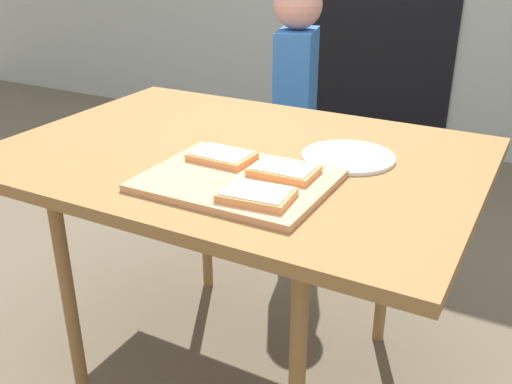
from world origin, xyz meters
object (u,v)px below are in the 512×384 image
plate_white_right (348,157)px  child_left (296,97)px  pizza_slice_far_right (284,170)px  pizza_slice_far_left (222,156)px  dining_table (238,169)px  pizza_slice_near_right (257,195)px  cutting_board (238,180)px

plate_white_right → child_left: size_ratio=0.22×
pizza_slice_far_right → pizza_slice_far_left: 0.17m
dining_table → pizza_slice_far_left: 0.14m
dining_table → pizza_slice_far_left: pizza_slice_far_left is taller
dining_table → child_left: child_left is taller
pizza_slice_near_right → plate_white_right: (0.07, 0.36, -0.02)m
pizza_slice_far_left → pizza_slice_near_right: bearing=-41.2°
child_left → plate_white_right: bearing=-56.8°
cutting_board → pizza_slice_near_right: bearing=-41.6°
dining_table → cutting_board: 0.23m
plate_white_right → pizza_slice_far_right: bearing=-111.9°
dining_table → child_left: bearing=104.4°
pizza_slice_near_right → pizza_slice_far_left: (-0.18, 0.16, 0.00)m
dining_table → pizza_slice_far_right: size_ratio=8.15×
dining_table → pizza_slice_far_right: 0.24m
dining_table → pizza_slice_near_right: pizza_slice_near_right is taller
dining_table → pizza_slice_far_left: (0.02, -0.11, 0.08)m
plate_white_right → pizza_slice_far_left: bearing=-142.7°
pizza_slice_near_right → child_left: bearing=110.7°
cutting_board → child_left: (-0.32, 1.02, -0.09)m
pizza_slice_far_left → child_left: 0.98m
child_left → pizza_slice_near_right: bearing=-69.3°
pizza_slice_far_right → child_left: (-0.41, 0.95, -0.10)m
pizza_slice_far_left → child_left: size_ratio=0.14×
dining_table → pizza_slice_near_right: size_ratio=7.83×
cutting_board → pizza_slice_far_left: size_ratio=2.73×
dining_table → plate_white_right: (0.28, 0.08, 0.06)m
pizza_slice_near_right → pizza_slice_far_left: size_ratio=1.04×
plate_white_right → child_left: child_left is taller
dining_table → plate_white_right: bearing=16.7°
cutting_board → pizza_slice_near_right: pizza_slice_near_right is taller
pizza_slice_far_right → dining_table: bearing=147.7°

